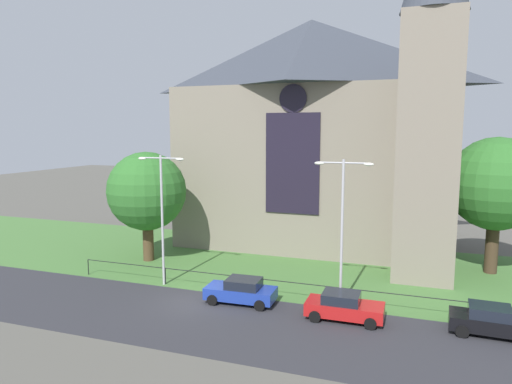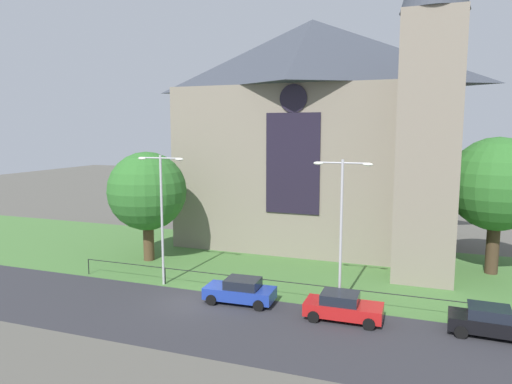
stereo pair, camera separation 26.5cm
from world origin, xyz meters
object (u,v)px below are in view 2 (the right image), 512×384
(streetlamp_far, at_px, (341,215))
(parked_car_red, at_px, (343,307))
(church_building, at_px, (318,131))
(tree_left_near, at_px, (147,191))
(streetlamp_near, at_px, (162,204))
(tree_right_far, at_px, (497,185))
(parked_car_blue, at_px, (240,291))
(parked_car_black, at_px, (492,322))

(streetlamp_far, relative_size, parked_car_red, 2.06)
(church_building, distance_m, tree_left_near, 15.80)
(streetlamp_near, bearing_deg, church_building, 63.95)
(tree_left_near, bearing_deg, tree_right_far, 12.20)
(church_building, height_order, parked_car_red, church_building)
(parked_car_blue, bearing_deg, parked_car_red, 173.66)
(tree_right_far, bearing_deg, church_building, 162.51)
(tree_left_near, distance_m, parked_car_red, 18.50)
(tree_right_far, distance_m, parked_car_blue, 19.85)
(tree_right_far, xyz_separation_m, parked_car_black, (-1.34, -11.57, -5.76))
(church_building, xyz_separation_m, streetlamp_near, (-7.17, -14.67, -4.76))
(tree_left_near, xyz_separation_m, streetlamp_near, (4.21, -4.79, -0.04))
(tree_right_far, height_order, streetlamp_far, tree_right_far)
(streetlamp_near, bearing_deg, parked_car_blue, -12.79)
(tree_left_near, distance_m, streetlamp_far, 16.79)
(parked_car_red, height_order, parked_car_black, same)
(church_building, relative_size, streetlamp_near, 2.98)
(church_building, height_order, parked_car_black, church_building)
(tree_left_near, xyz_separation_m, streetlamp_far, (16.09, -4.79, -0.06))
(church_building, height_order, streetlamp_far, church_building)
(streetlamp_near, height_order, parked_car_black, streetlamp_near)
(tree_left_near, bearing_deg, parked_car_blue, -30.82)
(tree_right_far, height_order, parked_car_red, tree_right_far)
(streetlamp_far, xyz_separation_m, parked_car_black, (7.93, -1.30, -4.75))
(tree_left_near, height_order, parked_car_black, tree_left_near)
(church_building, relative_size, parked_car_black, 6.09)
(tree_left_near, height_order, tree_right_far, tree_right_far)
(parked_car_blue, height_order, parked_car_black, same)
(streetlamp_far, height_order, parked_car_blue, streetlamp_far)
(streetlamp_near, distance_m, parked_car_blue, 7.91)
(church_building, xyz_separation_m, parked_car_red, (5.20, -16.52, -9.53))
(streetlamp_near, distance_m, streetlamp_far, 11.88)
(streetlamp_far, bearing_deg, parked_car_red, -75.04)
(tree_left_near, distance_m, parked_car_black, 25.24)
(streetlamp_near, relative_size, streetlamp_far, 1.00)
(tree_right_far, height_order, parked_car_blue, tree_right_far)
(parked_car_blue, bearing_deg, streetlamp_near, -14.98)
(church_building, relative_size, streetlamp_far, 2.99)
(church_building, xyz_separation_m, parked_car_black, (12.63, -15.98, -9.53))
(parked_car_blue, relative_size, parked_car_red, 1.01)
(parked_car_blue, bearing_deg, streetlamp_far, -168.46)
(tree_right_far, bearing_deg, parked_car_black, -96.62)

